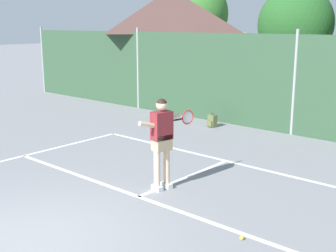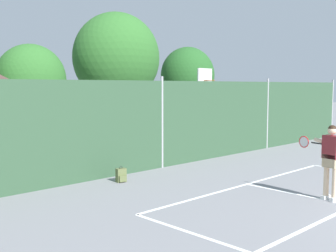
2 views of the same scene
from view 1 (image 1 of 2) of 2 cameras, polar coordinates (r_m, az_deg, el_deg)
ground_plane at (r=7.26m, az=-18.19°, el=-14.33°), size 120.00×120.00×0.00m
court_markings at (r=7.56m, az=-13.89°, el=-12.86°), size 8.30×11.10×0.01m
chainlink_fence at (r=13.52m, az=16.07°, el=5.07°), size 26.09×0.09×3.12m
clubhouse_building at (r=20.15m, az=0.33°, el=10.89°), size 5.53×5.59×4.76m
tennis_player at (r=8.66m, az=-0.76°, el=-1.27°), size 0.32×1.44×1.85m
tennis_ball at (r=7.11m, az=9.55°, el=-14.12°), size 0.07×0.07×0.07m
backpack_olive at (r=14.26m, az=5.73°, el=0.64°), size 0.31×0.29×0.46m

